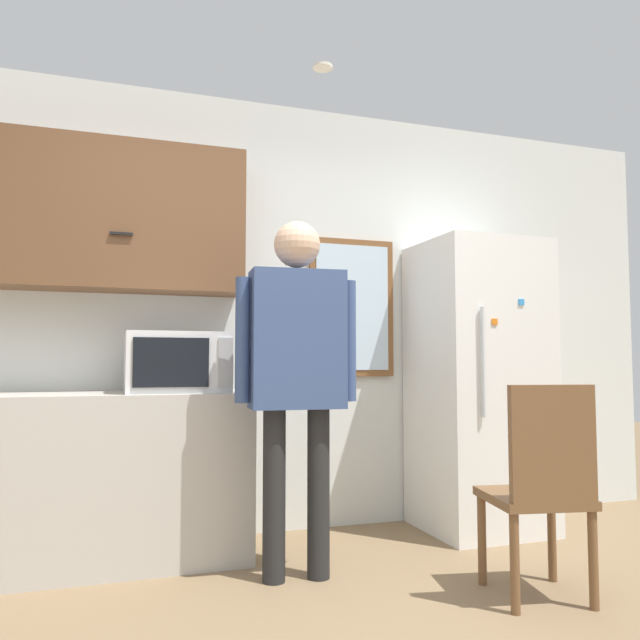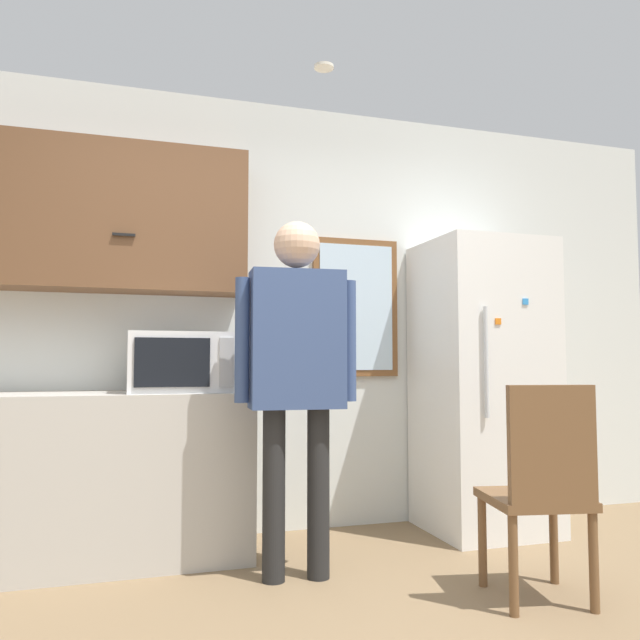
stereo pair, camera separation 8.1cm
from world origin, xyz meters
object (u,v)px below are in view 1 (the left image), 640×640
object	(u,v)px
microwave	(177,362)
chair	(542,483)
person	(297,356)
refrigerator	(478,385)

from	to	relation	value
microwave	chair	world-z (taller)	microwave
person	chair	xyz separation A→B (m)	(0.94, -0.63, -0.56)
chair	refrigerator	bearing A→B (deg)	-99.08
person	chair	size ratio (longest dim) A/B	1.84
refrigerator	chair	size ratio (longest dim) A/B	1.90
microwave	chair	size ratio (longest dim) A/B	0.57
refrigerator	microwave	bearing A→B (deg)	-179.67
microwave	person	xyz separation A→B (m)	(0.53, -0.49, 0.03)
microwave	person	size ratio (longest dim) A/B	0.31
microwave	refrigerator	xyz separation A→B (m)	(1.88, 0.01, -0.14)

